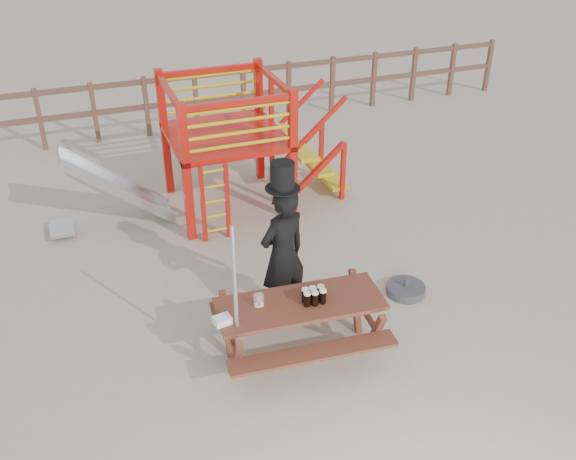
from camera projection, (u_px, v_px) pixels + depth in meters
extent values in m
plane|color=tan|center=(297.00, 346.00, 7.47)|extent=(60.00, 60.00, 0.00)
cube|color=brown|center=(169.00, 79.00, 12.54)|extent=(15.00, 0.06, 0.10)
cube|color=brown|center=(172.00, 104.00, 12.80)|extent=(15.00, 0.06, 0.10)
cube|color=brown|center=(40.00, 120.00, 12.05)|extent=(0.09, 0.09, 1.20)
cube|color=brown|center=(95.00, 113.00, 12.35)|extent=(0.09, 0.09, 1.20)
cube|color=brown|center=(147.00, 107.00, 12.65)|extent=(0.09, 0.09, 1.20)
cube|color=brown|center=(196.00, 101.00, 12.95)|extent=(0.09, 0.09, 1.20)
cube|color=brown|center=(244.00, 95.00, 13.25)|extent=(0.09, 0.09, 1.20)
cube|color=brown|center=(289.00, 90.00, 13.54)|extent=(0.09, 0.09, 1.20)
cube|color=brown|center=(332.00, 84.00, 13.84)|extent=(0.09, 0.09, 1.20)
cube|color=brown|center=(374.00, 79.00, 14.14)|extent=(0.09, 0.09, 1.20)
cube|color=brown|center=(413.00, 75.00, 14.44)|extent=(0.09, 0.09, 1.20)
cube|color=brown|center=(452.00, 70.00, 14.74)|extent=(0.09, 0.09, 1.20)
cube|color=brown|center=(488.00, 66.00, 15.04)|extent=(0.09, 0.09, 1.20)
cube|color=red|center=(186.00, 174.00, 9.01)|extent=(0.12, 0.12, 2.10)
cube|color=red|center=(293.00, 158.00, 9.49)|extent=(0.12, 0.12, 2.10)
cube|color=red|center=(165.00, 133.00, 10.30)|extent=(0.12, 0.12, 2.10)
cube|color=red|center=(259.00, 121.00, 10.77)|extent=(0.12, 0.12, 2.10)
cube|color=red|center=(226.00, 136.00, 9.81)|extent=(1.72, 1.72, 0.08)
cube|color=red|center=(238.00, 103.00, 8.76)|extent=(1.60, 0.08, 0.08)
cube|color=red|center=(209.00, 70.00, 10.05)|extent=(1.60, 0.08, 0.08)
cube|color=red|center=(169.00, 91.00, 9.16)|extent=(0.08, 1.60, 0.08)
cube|color=red|center=(274.00, 79.00, 9.64)|extent=(0.08, 1.60, 0.08)
cylinder|color=gold|center=(240.00, 145.00, 9.08)|extent=(1.50, 0.05, 0.05)
cylinder|color=gold|center=(212.00, 108.00, 10.36)|extent=(1.50, 0.05, 0.05)
cylinder|color=gold|center=(240.00, 133.00, 8.98)|extent=(1.50, 0.05, 0.05)
cylinder|color=gold|center=(211.00, 97.00, 10.27)|extent=(1.50, 0.05, 0.05)
cylinder|color=gold|center=(239.00, 121.00, 8.89)|extent=(1.50, 0.05, 0.05)
cylinder|color=gold|center=(210.00, 86.00, 10.18)|extent=(1.50, 0.05, 0.05)
cylinder|color=gold|center=(239.00, 108.00, 8.80)|extent=(1.50, 0.05, 0.05)
cylinder|color=gold|center=(210.00, 75.00, 10.09)|extent=(1.50, 0.05, 0.05)
cube|color=red|center=(203.00, 205.00, 9.17)|extent=(0.06, 0.06, 1.20)
cube|color=red|center=(227.00, 201.00, 9.28)|extent=(0.06, 0.06, 1.20)
cylinder|color=gold|center=(217.00, 230.00, 9.45)|extent=(0.36, 0.04, 0.04)
cylinder|color=gold|center=(216.00, 216.00, 9.33)|extent=(0.36, 0.04, 0.04)
cylinder|color=gold|center=(215.00, 201.00, 9.21)|extent=(0.36, 0.04, 0.04)
cylinder|color=gold|center=(214.00, 186.00, 9.08)|extent=(0.36, 0.04, 0.04)
cylinder|color=gold|center=(213.00, 171.00, 8.96)|extent=(0.36, 0.04, 0.04)
cube|color=gold|center=(284.00, 135.00, 10.16)|extent=(0.30, 0.90, 0.06)
cube|color=gold|center=(300.00, 150.00, 10.40)|extent=(0.30, 0.90, 0.06)
cube|color=gold|center=(316.00, 164.00, 10.63)|extent=(0.30, 0.90, 0.06)
cube|color=gold|center=(330.00, 178.00, 10.87)|extent=(0.30, 0.90, 0.06)
cube|color=red|center=(317.00, 170.00, 10.16)|extent=(0.95, 0.08, 0.86)
cube|color=red|center=(297.00, 149.00, 10.89)|extent=(0.95, 0.08, 0.86)
cube|color=silver|center=(118.00, 187.00, 9.60)|extent=(1.53, 0.55, 1.21)
cube|color=silver|center=(120.00, 193.00, 9.37)|extent=(1.58, 0.04, 1.28)
cube|color=silver|center=(115.00, 177.00, 9.80)|extent=(1.58, 0.04, 1.28)
cube|color=silver|center=(62.00, 228.00, 9.60)|extent=(0.35, 0.55, 0.05)
cube|color=brown|center=(300.00, 304.00, 7.04)|extent=(1.89, 0.83, 0.05)
cube|color=brown|center=(314.00, 353.00, 6.76)|extent=(1.85, 0.40, 0.04)
cube|color=brown|center=(288.00, 297.00, 7.60)|extent=(1.85, 0.40, 0.04)
cube|color=brown|center=(232.00, 342.00, 7.04)|extent=(0.16, 1.11, 0.66)
cube|color=brown|center=(365.00, 317.00, 7.41)|extent=(0.16, 1.11, 0.66)
imported|color=black|center=(283.00, 255.00, 7.54)|extent=(0.74, 0.61, 1.76)
cube|color=#0E9C1B|center=(275.00, 235.00, 7.52)|extent=(0.07, 0.04, 0.41)
cylinder|color=black|center=(283.00, 188.00, 7.08)|extent=(0.40, 0.40, 0.01)
cylinder|color=black|center=(283.00, 175.00, 7.00)|extent=(0.27, 0.27, 0.30)
cube|color=white|center=(275.00, 162.00, 7.04)|extent=(0.13, 0.05, 0.04)
cylinder|color=#B2B2B7|center=(236.00, 307.00, 6.55)|extent=(0.04, 0.04, 1.92)
cylinder|color=#3A393F|center=(406.00, 289.00, 8.33)|extent=(0.51, 0.51, 0.12)
cylinder|color=#3A393F|center=(406.00, 283.00, 8.28)|extent=(0.06, 0.06, 0.10)
cube|color=white|center=(222.00, 320.00, 6.69)|extent=(0.20, 0.17, 0.08)
cylinder|color=black|center=(307.00, 300.00, 6.94)|extent=(0.08, 0.08, 0.15)
cylinder|color=#F7EACA|center=(307.00, 293.00, 6.89)|extent=(0.08, 0.08, 0.02)
cylinder|color=black|center=(315.00, 299.00, 6.95)|extent=(0.08, 0.08, 0.15)
cylinder|color=#F7EACA|center=(315.00, 293.00, 6.90)|extent=(0.08, 0.08, 0.02)
cylinder|color=black|center=(323.00, 297.00, 6.98)|extent=(0.08, 0.08, 0.15)
cylinder|color=#F7EACA|center=(323.00, 291.00, 6.94)|extent=(0.08, 0.08, 0.02)
cylinder|color=black|center=(305.00, 296.00, 7.00)|extent=(0.08, 0.08, 0.15)
cylinder|color=#F7EACA|center=(305.00, 289.00, 6.96)|extent=(0.08, 0.08, 0.02)
cylinder|color=black|center=(313.00, 294.00, 7.02)|extent=(0.08, 0.08, 0.15)
cylinder|color=#F7EACA|center=(313.00, 288.00, 6.98)|extent=(0.08, 0.08, 0.02)
cylinder|color=black|center=(321.00, 293.00, 7.05)|extent=(0.08, 0.08, 0.15)
cylinder|color=#F7EACA|center=(321.00, 287.00, 7.00)|extent=(0.08, 0.08, 0.02)
cylinder|color=silver|center=(260.00, 300.00, 6.94)|extent=(0.08, 0.08, 0.15)
cylinder|color=#F7EACA|center=(261.00, 304.00, 6.97)|extent=(0.07, 0.07, 0.02)
cylinder|color=silver|center=(257.00, 300.00, 6.93)|extent=(0.08, 0.08, 0.15)
cylinder|color=#F7EACA|center=(257.00, 305.00, 6.96)|extent=(0.07, 0.07, 0.02)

